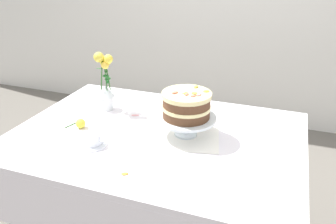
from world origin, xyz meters
TOP-DOWN VIEW (x-y plane):
  - dining_table at (0.00, -0.03)m, footprint 1.40×1.00m
  - linen_napkin at (0.14, 0.03)m, footprint 0.38×0.38m
  - cake_stand at (0.14, 0.03)m, footprint 0.29×0.29m
  - layer_cake at (0.14, 0.03)m, footprint 0.23×0.23m
  - flower_vase at (-0.37, 0.18)m, footprint 0.11×0.10m
  - teacup at (-0.23, -0.21)m, footprint 0.13×0.13m
  - fallen_rose at (-0.38, -0.08)m, footprint 0.10×0.10m
  - loose_petal_0 at (0.01, -0.37)m, footprint 0.04×0.03m
  - loose_petal_1 at (-0.19, 0.15)m, footprint 0.05×0.03m
  - loose_petal_2 at (0.03, 0.30)m, footprint 0.03×0.03m

SIDE VIEW (x-z plane):
  - dining_table at x=0.00m, z-range 0.28..1.02m
  - linen_napkin at x=0.14m, z-range 0.74..0.74m
  - loose_petal_1 at x=-0.19m, z-range 0.74..0.74m
  - loose_petal_2 at x=0.03m, z-range 0.74..0.74m
  - loose_petal_0 at x=0.01m, z-range 0.74..0.75m
  - fallen_rose at x=-0.38m, z-range 0.74..0.79m
  - teacup at x=-0.23m, z-range 0.74..0.80m
  - cake_stand at x=0.14m, z-range 0.77..0.87m
  - layer_cake at x=0.14m, z-range 0.84..0.97m
  - flower_vase at x=-0.37m, z-range 0.74..1.08m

